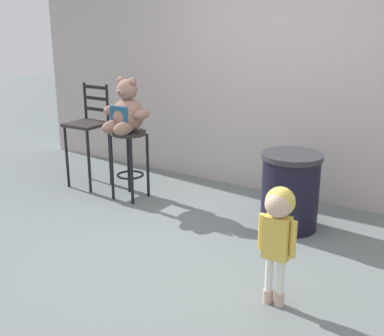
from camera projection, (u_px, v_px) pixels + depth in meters
ground_plane at (187, 248)px, 4.25m from camera, size 24.00×24.00×0.00m
building_wall at (282, 57)px, 5.31m from camera, size 6.94×0.30×3.04m
bar_stool_with_teddy at (129, 151)px, 5.29m from camera, size 0.37×0.37×0.76m
teddy_bear at (126, 112)px, 5.14m from camera, size 0.55×0.49×0.58m
child_walking at (278, 221)px, 3.25m from camera, size 0.27×0.22×0.86m
trash_bin at (290, 191)px, 4.57m from camera, size 0.57×0.57×0.73m
bar_chair_empty at (89, 129)px, 5.67m from camera, size 0.41×0.41×1.20m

